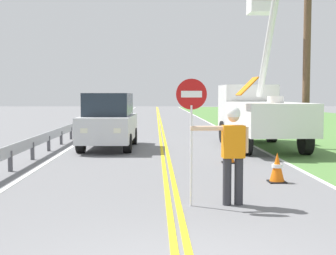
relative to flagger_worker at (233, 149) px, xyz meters
The scene contains 12 objects.
centerline_yellow_left 16.29m from the flagger_worker, 94.15° to the left, with size 0.11×110.00×0.01m, color yellow.
centerline_yellow_right 16.28m from the flagger_worker, 93.52° to the left, with size 0.11×110.00×0.01m, color yellow.
edge_line_right 16.44m from the flagger_worker, 81.19° to the left, with size 0.12×110.00×0.01m, color silver.
edge_line_left 16.91m from the flagger_worker, 106.13° to the left, with size 0.12×110.00×0.01m, color silver.
flagger_worker is the anchor object (origin of this frame).
stop_sign_paddle 1.02m from the flagger_worker, behind, with size 0.56×0.04×2.33m.
utility_bucket_truck 10.14m from the flagger_worker, 75.08° to the left, with size 2.67×6.86×5.95m.
oncoming_suv_nearest 9.92m from the flagger_worker, 108.70° to the left, with size 2.01×4.65×2.10m.
utility_pole_near 10.69m from the flagger_worker, 65.01° to the left, with size 1.80×0.28×8.16m.
traffic_cone_lead 2.74m from the flagger_worker, 57.67° to the left, with size 0.40×0.40×0.70m.
traffic_cone_mid 5.49m from the flagger_worker, 81.77° to the left, with size 0.40×0.40×0.70m.
guardrail_left_shoulder 13.12m from the flagger_worker, 113.78° to the left, with size 0.10×32.00×0.71m.
Camera 1 is at (-0.34, -4.84, 2.04)m, focal length 50.67 mm.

